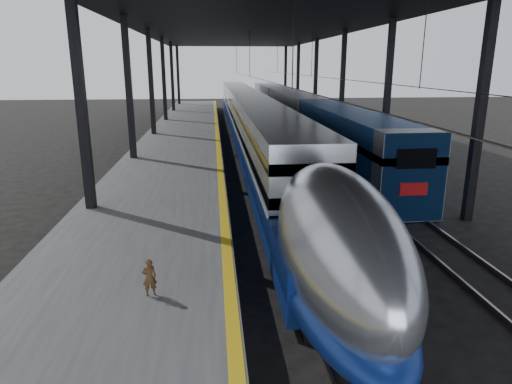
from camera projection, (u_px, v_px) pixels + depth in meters
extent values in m
plane|color=black|center=(251.00, 283.00, 13.71)|extent=(160.00, 160.00, 0.00)
cube|color=#4C4C4F|center=(179.00, 150.00, 32.44)|extent=(6.00, 80.00, 1.00)
cube|color=yellow|center=(218.00, 143.00, 32.56)|extent=(0.30, 80.00, 0.01)
cube|color=slate|center=(246.00, 155.00, 32.99)|extent=(0.08, 80.00, 0.16)
cube|color=slate|center=(265.00, 154.00, 33.12)|extent=(0.08, 80.00, 0.16)
cube|color=slate|center=(314.00, 154.00, 33.44)|extent=(0.08, 80.00, 0.16)
cube|color=slate|center=(333.00, 153.00, 33.57)|extent=(0.08, 80.00, 0.16)
cube|color=black|center=(82.00, 117.00, 16.78)|extent=(0.35, 0.35, 9.00)
cube|color=black|center=(480.00, 113.00, 18.16)|extent=(0.35, 0.35, 9.00)
cube|color=black|center=(129.00, 98.00, 26.37)|extent=(0.35, 0.35, 9.00)
cube|color=black|center=(387.00, 96.00, 27.76)|extent=(0.35, 0.35, 9.00)
cube|color=black|center=(151.00, 89.00, 35.96)|extent=(0.35, 0.35, 9.00)
cube|color=black|center=(342.00, 89.00, 37.35)|extent=(0.35, 0.35, 9.00)
cube|color=black|center=(164.00, 84.00, 45.56)|extent=(0.35, 0.35, 9.00)
cube|color=black|center=(315.00, 84.00, 46.94)|extent=(0.35, 0.35, 9.00)
cube|color=black|center=(172.00, 81.00, 55.15)|extent=(0.35, 0.35, 9.00)
cube|color=black|center=(298.00, 81.00, 56.54)|extent=(0.35, 0.35, 9.00)
cube|color=black|center=(178.00, 79.00, 64.74)|extent=(0.35, 0.35, 9.00)
cube|color=black|center=(285.00, 79.00, 66.13)|extent=(0.35, 0.35, 9.00)
cube|color=black|center=(254.00, 20.00, 30.59)|extent=(18.00, 75.00, 0.45)
cylinder|color=slate|center=(256.00, 78.00, 31.60)|extent=(0.03, 74.00, 0.03)
cylinder|color=slate|center=(326.00, 78.00, 32.05)|extent=(0.03, 74.00, 0.03)
cube|color=#AAACB1|center=(246.00, 113.00, 41.62)|extent=(2.71, 57.00, 3.73)
cube|color=navy|center=(247.00, 128.00, 40.49)|extent=(2.78, 62.00, 1.45)
cube|color=silver|center=(246.00, 118.00, 41.73)|extent=(2.80, 57.00, 0.09)
cube|color=black|center=(246.00, 101.00, 41.33)|extent=(2.74, 57.00, 0.39)
cube|color=black|center=(246.00, 113.00, 41.62)|extent=(2.74, 57.00, 0.39)
ellipsoid|color=#AAACB1|center=(336.00, 243.00, 11.43)|extent=(2.71, 8.40, 3.73)
ellipsoid|color=navy|center=(334.00, 282.00, 11.72)|extent=(2.78, 8.40, 1.59)
ellipsoid|color=black|center=(374.00, 258.00, 8.74)|extent=(1.40, 2.20, 0.84)
cube|color=black|center=(333.00, 308.00, 11.92)|extent=(2.05, 2.60, 0.40)
cube|color=black|center=(256.00, 153.00, 33.02)|extent=(2.05, 2.60, 0.40)
cube|color=navy|center=(349.00, 142.00, 26.96)|extent=(2.70, 18.00, 3.67)
cube|color=gray|center=(408.00, 175.00, 18.90)|extent=(2.75, 1.20, 3.72)
cube|color=black|center=(416.00, 159.00, 18.08)|extent=(1.64, 0.06, 0.82)
cube|color=#B30D10|center=(414.00, 189.00, 18.42)|extent=(1.16, 0.06, 0.53)
cube|color=gray|center=(294.00, 111.00, 45.18)|extent=(2.70, 18.00, 3.67)
cube|color=gray|center=(270.00, 98.00, 63.41)|extent=(2.70, 18.00, 3.67)
cube|color=black|center=(384.00, 199.00, 21.67)|extent=(2.12, 2.40, 0.36)
cube|color=black|center=(299.00, 133.00, 42.77)|extent=(2.12, 2.40, 0.36)
imported|color=#492F18|center=(149.00, 277.00, 10.82)|extent=(0.39, 0.32, 0.93)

